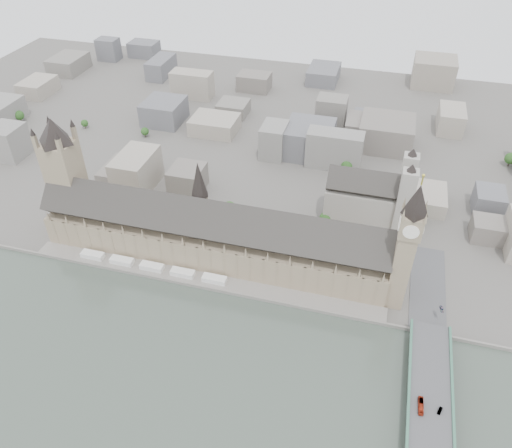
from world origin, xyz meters
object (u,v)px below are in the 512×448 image
(victoria_tower, at_px, (64,171))
(westminster_abbey, at_px, (370,199))
(car_silver, at_px, (440,411))
(car_approach, at_px, (442,309))
(westminster_bridge, at_px, (428,430))
(red_bus_north, at_px, (421,406))
(elizabeth_tower, at_px, (408,240))
(palace_of_westminster, at_px, (212,235))

(victoria_tower, bearing_deg, westminster_abbey, 16.50)
(car_silver, xyz_separation_m, car_approach, (2.18, 78.08, -0.02))
(westminster_abbey, bearing_deg, westminster_bridge, -74.36)
(car_silver, height_order, car_approach, car_silver)
(westminster_bridge, distance_m, westminster_abbey, 190.56)
(red_bus_north, bearing_deg, car_silver, -0.21)
(elizabeth_tower, bearing_deg, westminster_bridge, -75.89)
(elizabeth_tower, height_order, victoria_tower, elizabeth_tower)
(car_silver, relative_size, car_approach, 0.91)
(victoria_tower, bearing_deg, red_bus_north, -20.54)
(palace_of_westminster, height_order, red_bus_north, palace_of_westminster)
(palace_of_westminster, height_order, westminster_abbey, westminster_abbey)
(westminster_abbey, bearing_deg, red_bus_north, -75.28)
(elizabeth_tower, height_order, car_silver, elizabeth_tower)
(westminster_bridge, bearing_deg, car_approach, 85.43)
(victoria_tower, bearing_deg, westminster_bridge, -21.78)
(red_bus_north, relative_size, car_silver, 2.28)
(palace_of_westminster, bearing_deg, westminster_bridge, -33.49)
(elizabeth_tower, xyz_separation_m, car_silver, (28.82, -86.09, -47.02))
(palace_of_westminster, bearing_deg, car_approach, -6.65)
(victoria_tower, relative_size, westminster_abbey, 1.47)
(palace_of_westminster, distance_m, car_silver, 193.72)
(westminster_bridge, bearing_deg, westminster_abbey, 105.64)
(westminster_bridge, height_order, car_approach, car_approach)
(car_silver, bearing_deg, elizabeth_tower, 126.49)
(victoria_tower, distance_m, car_silver, 310.16)
(westminster_bridge, bearing_deg, elizabeth_tower, 104.11)
(westminster_bridge, relative_size, westminster_abbey, 4.78)
(elizabeth_tower, relative_size, car_approach, 19.75)
(red_bus_north, relative_size, car_approach, 2.06)
(westminster_bridge, xyz_separation_m, westminster_abbey, (-51.08, 182.50, 19.96))
(westminster_abbey, bearing_deg, palace_of_westminster, -145.83)
(palace_of_westminster, xyz_separation_m, car_approach, (168.99, -19.71, -11.67))
(car_silver, distance_m, car_approach, 78.12)
(palace_of_westminster, xyz_separation_m, elizabeth_tower, (138.00, -11.70, 35.38))
(car_silver, bearing_deg, victoria_tower, 178.17)
(victoria_tower, distance_m, westminster_bridge, 309.91)
(westminster_bridge, distance_m, car_silver, 12.12)
(westminster_bridge, height_order, car_silver, car_silver)
(elizabeth_tower, relative_size, westminster_bridge, 0.33)
(palace_of_westminster, xyz_separation_m, car_silver, (166.82, -97.79, -11.64))
(elizabeth_tower, xyz_separation_m, victoria_tower, (-260.00, 18.00, -2.88))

